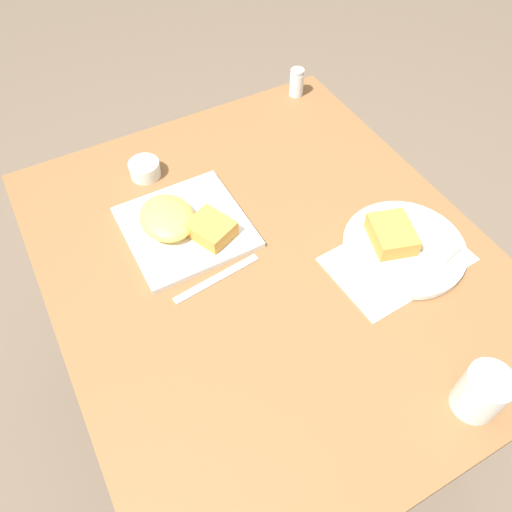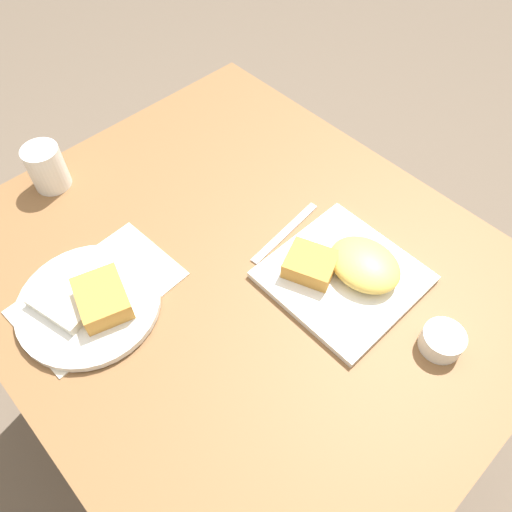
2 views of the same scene
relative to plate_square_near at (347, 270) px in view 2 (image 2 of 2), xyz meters
name	(u,v)px [view 2 (image 2 of 2)]	position (x,y,z in m)	size (l,w,h in m)	color
ground_plane	(246,403)	(0.15, 0.13, -0.76)	(8.00, 8.00, 0.00)	brown
dining_table	(241,290)	(0.15, 0.13, -0.10)	(1.05, 0.89, 0.74)	brown
menu_card	(98,293)	(0.29, 0.36, -0.02)	(0.20, 0.30, 0.00)	beige
plate_square_near	(347,270)	(0.00, 0.00, 0.00)	(0.26, 0.26, 0.06)	white
plate_oval_far	(90,303)	(0.27, 0.39, 0.00)	(0.26, 0.26, 0.05)	white
sauce_ramekin	(442,340)	(-0.20, -0.01, 0.00)	(0.07, 0.07, 0.04)	white
butter_knife	(285,232)	(0.15, 0.01, -0.02)	(0.04, 0.20, 0.00)	silver
coffee_mug	(47,167)	(0.60, 0.28, 0.03)	(0.08, 0.08, 0.10)	white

